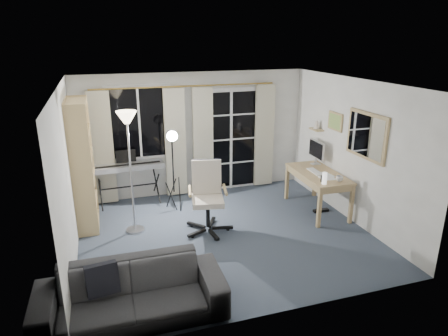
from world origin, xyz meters
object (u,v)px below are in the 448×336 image
at_px(keyboard_piano, 127,168).
at_px(desk, 318,177).
at_px(torchiere_lamp, 128,136).
at_px(mug, 340,178).
at_px(office_chair, 207,190).
at_px(monitor, 316,150).
at_px(sofa, 131,285).
at_px(studio_light, 172,145).
at_px(bookshelf, 80,168).

height_order(keyboard_piano, desk, keyboard_piano).
height_order(torchiere_lamp, mug, torchiere_lamp).
height_order(office_chair, monitor, monitor).
relative_size(office_chair, sofa, 0.54).
height_order(keyboard_piano, office_chair, office_chair).
bearing_deg(mug, desk, 101.31).
distance_m(studio_light, monitor, 2.70).
xyz_separation_m(bookshelf, studio_light, (1.54, 0.12, 0.24)).
xyz_separation_m(studio_light, mug, (2.57, -1.28, -0.45)).
height_order(monitor, mug, monitor).
relative_size(studio_light, sofa, 0.74).
distance_m(torchiere_lamp, studio_light, 1.05).
distance_m(keyboard_piano, mug, 3.78).
height_order(torchiere_lamp, keyboard_piano, torchiere_lamp).
height_order(bookshelf, torchiere_lamp, bookshelf).
relative_size(torchiere_lamp, mug, 16.63).
bearing_deg(mug, monitor, 84.19).
xyz_separation_m(torchiere_lamp, keyboard_piano, (0.02, 1.12, -0.85)).
xyz_separation_m(studio_light, office_chair, (0.39, -0.86, -0.57)).
bearing_deg(torchiere_lamp, sofa, -96.45).
bearing_deg(bookshelf, office_chair, -20.26).
distance_m(office_chair, mug, 2.22).
bearing_deg(monitor, office_chair, -165.06).
relative_size(bookshelf, desk, 1.53).
height_order(studio_light, monitor, studio_light).
distance_m(studio_light, desk, 2.66).
bearing_deg(office_chair, studio_light, 126.05).
relative_size(keyboard_piano, monitor, 2.59).
bearing_deg(studio_light, desk, -10.71).
distance_m(keyboard_piano, studio_light, 1.04).
height_order(torchiere_lamp, monitor, torchiere_lamp).
height_order(bookshelf, sofa, bookshelf).
height_order(keyboard_piano, mug, keyboard_piano).
bearing_deg(monitor, desk, -111.66).
height_order(bookshelf, monitor, bookshelf).
relative_size(bookshelf, sofa, 1.01).
distance_m(keyboard_piano, monitor, 3.53).
distance_m(bookshelf, office_chair, 2.09).
bearing_deg(desk, monitor, 68.34).
bearing_deg(sofa, desk, 30.53).
bearing_deg(monitor, studio_light, 174.88).
distance_m(office_chair, desk, 2.08).
height_order(office_chair, desk, office_chair).
xyz_separation_m(bookshelf, keyboard_piano, (0.78, 0.63, -0.26)).
height_order(office_chair, mug, office_chair).
xyz_separation_m(keyboard_piano, monitor, (3.42, -0.84, 0.26)).
relative_size(keyboard_piano, desk, 0.98).
xyz_separation_m(keyboard_piano, studio_light, (0.76, -0.51, 0.50)).
bearing_deg(monitor, sofa, -144.94).
bearing_deg(bookshelf, studio_light, 5.06).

